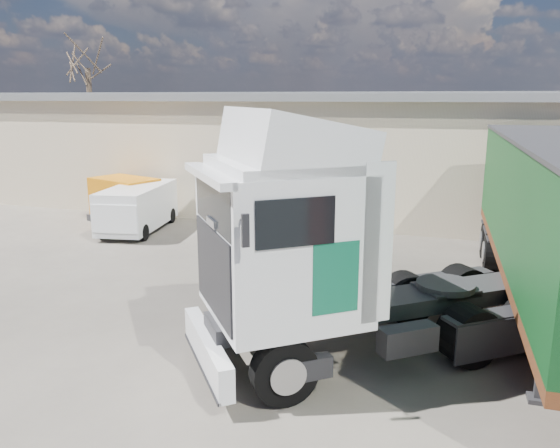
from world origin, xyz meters
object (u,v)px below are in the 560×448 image
(orange_skip, at_px, (125,203))
(tractor_unit, at_px, (328,260))
(bare_tree, at_px, (86,53))
(panel_van, at_px, (136,209))

(orange_skip, bearing_deg, tractor_unit, -22.47)
(bare_tree, height_order, tractor_unit, bare_tree)
(tractor_unit, relative_size, panel_van, 1.63)
(bare_tree, distance_m, orange_skip, 16.69)
(bare_tree, xyz_separation_m, tractor_unit, (21.09, -20.87, -5.82))
(bare_tree, height_order, panel_van, bare_tree)
(bare_tree, distance_m, panel_van, 18.48)
(bare_tree, xyz_separation_m, orange_skip, (10.00, -11.31, -7.11))
(tractor_unit, distance_m, orange_skip, 14.70)
(bare_tree, relative_size, tractor_unit, 1.29)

